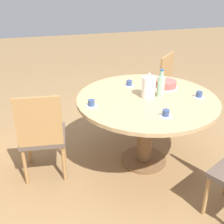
% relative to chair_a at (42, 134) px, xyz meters
% --- Properties ---
extents(ground_plane, '(14.00, 14.00, 0.00)m').
position_rel_chair_a_xyz_m(ground_plane, '(-0.04, -1.02, -0.47)').
color(ground_plane, '#937047').
extents(dining_table, '(1.37, 1.37, 0.75)m').
position_rel_chair_a_xyz_m(dining_table, '(-0.04, -1.02, 0.14)').
color(dining_table, brown).
rests_on(dining_table, ground_plane).
extents(chair_a, '(0.46, 0.46, 0.91)m').
position_rel_chair_a_xyz_m(chair_a, '(0.00, 0.00, 0.00)').
color(chair_a, '#A87A47').
rests_on(chair_a, ground_plane).
extents(chair_c, '(0.59, 0.59, 0.91)m').
position_rel_chair_a_xyz_m(chair_c, '(0.72, -1.72, 0.00)').
color(chair_c, '#A87A47').
rests_on(chair_c, ground_plane).
extents(coffee_pot, '(0.13, 0.13, 0.25)m').
position_rel_chair_a_xyz_m(coffee_pot, '(-0.04, -1.03, 0.39)').
color(coffee_pot, white).
rests_on(coffee_pot, dining_table).
extents(water_bottle, '(0.07, 0.07, 0.27)m').
position_rel_chair_a_xyz_m(water_bottle, '(-0.05, -1.15, 0.39)').
color(water_bottle, '#99C6A3').
rests_on(water_bottle, dining_table).
extents(cake_main, '(0.24, 0.24, 0.08)m').
position_rel_chair_a_xyz_m(cake_main, '(0.14, -1.30, 0.31)').
color(cake_main, white).
rests_on(cake_main, dining_table).
extents(cup_a, '(0.11, 0.11, 0.06)m').
position_rel_chair_a_xyz_m(cup_a, '(0.29, -0.95, 0.30)').
color(cup_a, white).
rests_on(cup_a, dining_table).
extents(cup_b, '(0.11, 0.11, 0.06)m').
position_rel_chair_a_xyz_m(cup_b, '(-0.10, -0.46, 0.30)').
color(cup_b, white).
rests_on(cup_b, dining_table).
extents(cup_c, '(0.11, 0.11, 0.06)m').
position_rel_chair_a_xyz_m(cup_c, '(-0.17, -1.50, 0.30)').
color(cup_c, white).
rests_on(cup_c, dining_table).
extents(cup_d, '(0.11, 0.11, 0.06)m').
position_rel_chair_a_xyz_m(cup_d, '(-0.46, -1.02, 0.30)').
color(cup_d, white).
rests_on(cup_d, dining_table).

